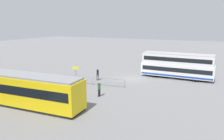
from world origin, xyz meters
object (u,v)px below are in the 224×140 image
object	(u,v)px
pedestrian_near_railing	(98,74)
pedestrian_crossing	(99,88)
double_decker_bus	(177,66)
tram_yellow	(16,88)
info_sign	(76,70)

from	to	relation	value
pedestrian_near_railing	pedestrian_crossing	world-z (taller)	pedestrian_crossing
double_decker_bus	pedestrian_crossing	distance (m)	14.34
double_decker_bus	tram_yellow	size ratio (longest dim) A/B	0.70
double_decker_bus	tram_yellow	world-z (taller)	double_decker_bus
info_sign	pedestrian_crossing	bearing A→B (deg)	144.20
double_decker_bus	pedestrian_crossing	size ratio (longest dim) A/B	5.94
pedestrian_near_railing	info_sign	bearing A→B (deg)	35.99
pedestrian_near_railing	info_sign	xyz separation A→B (m)	(2.56, 1.86, 0.60)
pedestrian_crossing	info_sign	world-z (taller)	info_sign
pedestrian_crossing	info_sign	bearing A→B (deg)	-35.80
tram_yellow	pedestrian_near_railing	xyz separation A→B (m)	(-2.97, -12.05, -0.69)
tram_yellow	double_decker_bus	bearing A→B (deg)	-125.74
info_sign	pedestrian_near_railing	bearing A→B (deg)	-144.01
pedestrian_crossing	info_sign	size ratio (longest dim) A/B	0.77
tram_yellow	pedestrian_near_railing	distance (m)	12.42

